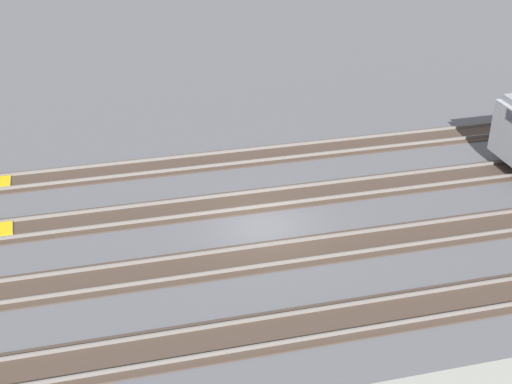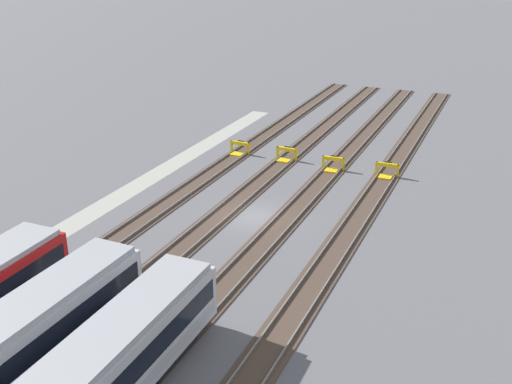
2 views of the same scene
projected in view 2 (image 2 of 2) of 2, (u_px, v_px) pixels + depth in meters
The scene contains 10 objects.
ground_plane at pixel (254, 217), 43.25m from camera, with size 400.00×400.00×0.00m, color #5B5B60.
service_walkway at pixel (126, 193), 47.42m from camera, with size 54.00×2.00×0.01m, color #9E9E93.
rail_track_nearest at pixel (171, 201), 45.84m from camera, with size 90.00×2.23×0.21m.
rail_track_near_inner at pixel (225, 211), 44.10m from camera, with size 90.00×2.24×0.21m.
rail_track_middle at pixel (284, 222), 42.37m from camera, with size 90.00×2.24×0.21m.
rail_track_far_inner at pixel (348, 233), 40.63m from camera, with size 90.00×2.23×0.21m.
bumper_stop_nearest_track at pixel (239, 149), 55.91m from camera, with size 1.38×2.01×1.22m.
bumper_stop_near_inner_track at pixel (286, 155), 54.28m from camera, with size 1.38×2.01×1.22m.
bumper_stop_middle_track at pixel (333, 165), 51.91m from camera, with size 1.38×2.01×1.22m.
bumper_stop_far_inner_track at pixel (386, 171), 50.44m from camera, with size 1.35×2.00×1.22m.
Camera 2 is at (35.85, 16.01, 18.23)m, focal length 42.00 mm.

